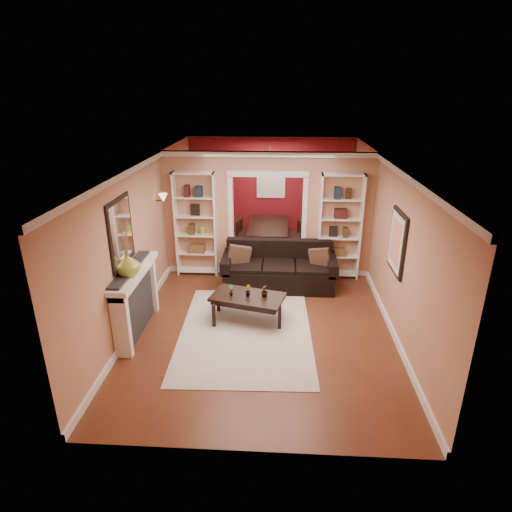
# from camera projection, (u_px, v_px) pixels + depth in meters

# --- Properties ---
(floor) EXTENTS (8.00, 8.00, 0.00)m
(floor) POSITION_uv_depth(u_px,v_px,m) (265.00, 295.00, 8.67)
(floor) COLOR brown
(floor) RESTS_ON ground
(ceiling) EXTENTS (8.00, 8.00, 0.00)m
(ceiling) POSITION_uv_depth(u_px,v_px,m) (266.00, 161.00, 7.68)
(ceiling) COLOR white
(ceiling) RESTS_ON ground
(wall_back) EXTENTS (8.00, 0.00, 8.00)m
(wall_back) POSITION_uv_depth(u_px,v_px,m) (271.00, 187.00, 11.89)
(wall_back) COLOR tan
(wall_back) RESTS_ON ground
(wall_front) EXTENTS (8.00, 0.00, 8.00)m
(wall_front) POSITION_uv_depth(u_px,v_px,m) (251.00, 353.00, 4.46)
(wall_front) COLOR tan
(wall_front) RESTS_ON ground
(wall_left) EXTENTS (0.00, 8.00, 8.00)m
(wall_left) POSITION_uv_depth(u_px,v_px,m) (150.00, 230.00, 8.30)
(wall_left) COLOR tan
(wall_left) RESTS_ON ground
(wall_right) EXTENTS (0.00, 8.00, 8.00)m
(wall_right) POSITION_uv_depth(u_px,v_px,m) (385.00, 234.00, 8.05)
(wall_right) COLOR tan
(wall_right) RESTS_ON ground
(partition_wall) EXTENTS (4.50, 0.15, 2.70)m
(partition_wall) POSITION_uv_depth(u_px,v_px,m) (268.00, 215.00, 9.29)
(partition_wall) COLOR tan
(partition_wall) RESTS_ON floor
(red_back_panel) EXTENTS (4.44, 0.04, 2.64)m
(red_back_panel) POSITION_uv_depth(u_px,v_px,m) (271.00, 188.00, 11.87)
(red_back_panel) COLOR maroon
(red_back_panel) RESTS_ON floor
(dining_window) EXTENTS (0.78, 0.03, 0.98)m
(dining_window) POSITION_uv_depth(u_px,v_px,m) (271.00, 180.00, 11.75)
(dining_window) COLOR #8CA5CC
(dining_window) RESTS_ON wall_back
(area_rug) EXTENTS (2.32, 3.19, 0.01)m
(area_rug) POSITION_uv_depth(u_px,v_px,m) (246.00, 331.00, 7.39)
(area_rug) COLOR beige
(area_rug) RESTS_ON floor
(sofa) EXTENTS (2.36, 1.02, 0.92)m
(sofa) POSITION_uv_depth(u_px,v_px,m) (279.00, 266.00, 8.90)
(sofa) COLOR black
(sofa) RESTS_ON floor
(pillow_left) EXTENTS (0.48, 0.25, 0.46)m
(pillow_left) POSITION_uv_depth(u_px,v_px,m) (239.00, 256.00, 8.85)
(pillow_left) COLOR brown
(pillow_left) RESTS_ON sofa
(pillow_right) EXTENTS (0.43, 0.26, 0.41)m
(pillow_right) POSITION_uv_depth(u_px,v_px,m) (320.00, 259.00, 8.77)
(pillow_right) COLOR brown
(pillow_right) RESTS_ON sofa
(coffee_table) EXTENTS (1.40, 0.99, 0.48)m
(coffee_table) POSITION_uv_depth(u_px,v_px,m) (248.00, 308.00, 7.68)
(coffee_table) COLOR black
(coffee_table) RESTS_ON floor
(plant_left) EXTENTS (0.13, 0.13, 0.21)m
(plant_left) POSITION_uv_depth(u_px,v_px,m) (231.00, 290.00, 7.57)
(plant_left) COLOR #336626
(plant_left) RESTS_ON coffee_table
(plant_center) EXTENTS (0.12, 0.13, 0.20)m
(plant_center) POSITION_uv_depth(u_px,v_px,m) (248.00, 291.00, 7.56)
(plant_center) COLOR #336626
(plant_center) RESTS_ON coffee_table
(plant_right) EXTENTS (0.14, 0.14, 0.22)m
(plant_right) POSITION_uv_depth(u_px,v_px,m) (264.00, 291.00, 7.54)
(plant_right) COLOR #336626
(plant_right) RESTS_ON coffee_table
(bookshelf_left) EXTENTS (0.90, 0.30, 2.30)m
(bookshelf_left) POSITION_uv_depth(u_px,v_px,m) (196.00, 225.00, 9.29)
(bookshelf_left) COLOR white
(bookshelf_left) RESTS_ON floor
(bookshelf_right) EXTENTS (0.90, 0.30, 2.30)m
(bookshelf_right) POSITION_uv_depth(u_px,v_px,m) (340.00, 227.00, 9.12)
(bookshelf_right) COLOR white
(bookshelf_right) RESTS_ON floor
(fireplace) EXTENTS (0.32, 1.70, 1.16)m
(fireplace) POSITION_uv_depth(u_px,v_px,m) (137.00, 301.00, 7.18)
(fireplace) COLOR white
(fireplace) RESTS_ON floor
(vase) EXTENTS (0.49, 0.49, 0.39)m
(vase) POSITION_uv_depth(u_px,v_px,m) (128.00, 264.00, 6.68)
(vase) COLOR #93AA36
(vase) RESTS_ON fireplace
(mirror) EXTENTS (0.03, 0.95, 1.10)m
(mirror) POSITION_uv_depth(u_px,v_px,m) (121.00, 232.00, 6.74)
(mirror) COLOR silver
(mirror) RESTS_ON wall_left
(wall_sconce) EXTENTS (0.18, 0.18, 0.22)m
(wall_sconce) POSITION_uv_depth(u_px,v_px,m) (160.00, 199.00, 8.63)
(wall_sconce) COLOR #FFE0A5
(wall_sconce) RESTS_ON wall_left
(framed_art) EXTENTS (0.04, 0.85, 1.05)m
(framed_art) POSITION_uv_depth(u_px,v_px,m) (397.00, 242.00, 7.05)
(framed_art) COLOR black
(framed_art) RESTS_ON wall_right
(dining_table) EXTENTS (1.82, 1.02, 0.64)m
(dining_table) POSITION_uv_depth(u_px,v_px,m) (269.00, 237.00, 11.08)
(dining_table) COLOR black
(dining_table) RESTS_ON floor
(dining_chair_nw) EXTENTS (0.51, 0.51, 0.88)m
(dining_chair_nw) POSITION_uv_depth(u_px,v_px,m) (247.00, 236.00, 10.79)
(dining_chair_nw) COLOR black
(dining_chair_nw) RESTS_ON floor
(dining_chair_ne) EXTENTS (0.51, 0.51, 0.88)m
(dining_chair_ne) POSITION_uv_depth(u_px,v_px,m) (291.00, 237.00, 10.73)
(dining_chair_ne) COLOR black
(dining_chair_ne) RESTS_ON floor
(dining_chair_sw) EXTENTS (0.39, 0.39, 0.76)m
(dining_chair_sw) POSITION_uv_depth(u_px,v_px,m) (249.00, 231.00, 11.37)
(dining_chair_sw) COLOR black
(dining_chair_sw) RESTS_ON floor
(dining_chair_se) EXTENTS (0.46, 0.46, 0.75)m
(dining_chair_se) POSITION_uv_depth(u_px,v_px,m) (290.00, 231.00, 11.31)
(dining_chair_se) COLOR black
(dining_chair_se) RESTS_ON floor
(chandelier) EXTENTS (0.50, 0.50, 0.30)m
(chandelier) POSITION_uv_depth(u_px,v_px,m) (270.00, 171.00, 10.43)
(chandelier) COLOR #3D2C1B
(chandelier) RESTS_ON ceiling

